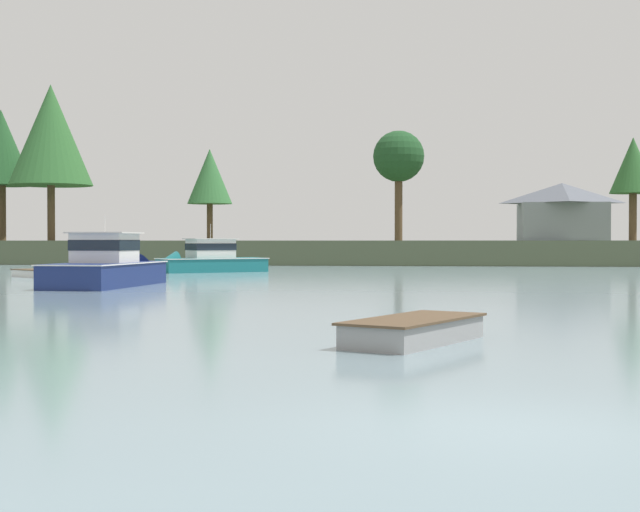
% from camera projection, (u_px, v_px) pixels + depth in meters
% --- Properties ---
extents(ground_plane, '(520.86, 520.86, 0.00)m').
position_uv_depth(ground_plane, '(502.00, 427.00, 9.77)').
color(ground_plane, gray).
extents(far_shore_bank, '(234.39, 57.30, 2.07)m').
position_uv_depth(far_shore_bank, '(433.00, 250.00, 100.98)').
color(far_shore_bank, '#4C563D').
rests_on(far_shore_bank, ground).
extents(cruiser_teal, '(7.90, 6.68, 4.10)m').
position_uv_depth(cruiser_teal, '(201.00, 264.00, 58.38)').
color(cruiser_teal, '#196B70').
rests_on(cruiser_teal, ground).
extents(cruiser_navy, '(3.39, 9.16, 4.30)m').
position_uv_depth(cruiser_navy, '(114.00, 274.00, 41.11)').
color(cruiser_navy, navy).
rests_on(cruiser_navy, ground).
extents(dinghy_white, '(3.53, 3.25, 0.61)m').
position_uv_depth(dinghy_white, '(36.00, 274.00, 50.49)').
color(dinghy_white, white).
rests_on(dinghy_white, ground).
extents(dinghy_black, '(3.36, 1.61, 0.63)m').
position_uv_depth(dinghy_black, '(85.00, 268.00, 63.24)').
color(dinghy_black, black).
rests_on(dinghy_black, ground).
extents(dinghy_grey, '(3.01, 4.04, 0.70)m').
position_uv_depth(dinghy_grey, '(414.00, 335.00, 17.81)').
color(dinghy_grey, gray).
rests_on(dinghy_grey, ground).
extents(shore_tree_left_mid, '(4.72, 4.72, 9.65)m').
position_uv_depth(shore_tree_left_mid, '(210.00, 177.00, 94.48)').
color(shore_tree_left_mid, brown).
rests_on(shore_tree_left_mid, far_shore_bank).
extents(shore_tree_center_left, '(5.40, 5.40, 11.61)m').
position_uv_depth(shore_tree_center_left, '(399.00, 158.00, 94.86)').
color(shore_tree_center_left, brown).
rests_on(shore_tree_center_left, far_shore_bank).
extents(shore_tree_right_mid, '(6.18, 6.18, 13.02)m').
position_uv_depth(shore_tree_right_mid, '(1.00, 149.00, 89.21)').
color(shore_tree_right_mid, brown).
rests_on(shore_tree_right_mid, far_shore_bank).
extents(shore_tree_far_right, '(4.45, 4.45, 10.02)m').
position_uv_depth(shore_tree_far_right, '(633.00, 167.00, 87.05)').
color(shore_tree_far_right, brown).
rests_on(shore_tree_far_right, far_shore_bank).
extents(shore_tree_inland_c, '(7.86, 7.86, 14.87)m').
position_uv_depth(shore_tree_inland_c, '(51.00, 135.00, 85.51)').
color(shore_tree_inland_c, brown).
rests_on(shore_tree_inland_c, far_shore_bank).
extents(cottage_hillside, '(10.03, 8.01, 6.49)m').
position_uv_depth(cottage_hillside, '(562.00, 211.00, 101.30)').
color(cottage_hillside, gray).
rests_on(cottage_hillside, far_shore_bank).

